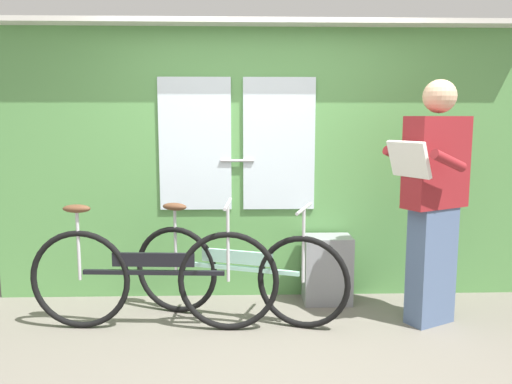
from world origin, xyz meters
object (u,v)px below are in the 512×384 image
object	(u,v)px
passenger_reading_newspaper	(434,197)
trash_bin_by_wall	(327,269)
bicycle_near_door	(153,277)
bicycle_leaning_behind	(236,273)

from	to	relation	value
passenger_reading_newspaper	trash_bin_by_wall	distance (m)	1.07
bicycle_near_door	trash_bin_by_wall	xyz separation A→B (m)	(1.36, 0.53, -0.11)
bicycle_near_door	passenger_reading_newspaper	xyz separation A→B (m)	(2.05, 0.06, 0.57)
bicycle_leaning_behind	passenger_reading_newspaper	distance (m)	1.57
bicycle_near_door	passenger_reading_newspaper	distance (m)	2.13
bicycle_near_door	passenger_reading_newspaper	world-z (taller)	passenger_reading_newspaper
bicycle_leaning_behind	trash_bin_by_wall	distance (m)	0.85
bicycle_leaning_behind	bicycle_near_door	bearing A→B (deg)	-145.51
passenger_reading_newspaper	bicycle_leaning_behind	bearing A→B (deg)	-31.87
bicycle_leaning_behind	passenger_reading_newspaper	xyz separation A→B (m)	(1.45, -0.10, 0.59)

